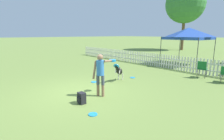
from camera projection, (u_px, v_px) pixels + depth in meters
ground_plane at (82, 92)px, 7.07m from camera, size 240.00×240.00×0.00m
handler_person at (101, 70)px, 6.47m from camera, size 0.45×1.08×1.59m
leaping_dog at (119, 71)px, 8.58m from camera, size 0.68×1.02×0.95m
frisbee_near_handler at (133, 78)px, 9.36m from camera, size 0.27×0.27×0.02m
frisbee_near_dog at (93, 114)px, 5.09m from camera, size 0.27×0.27×0.02m
frisbee_midfield at (94, 82)px, 8.50m from camera, size 0.27×0.27×0.02m
backpack_on_grass at (81, 98)px, 5.88m from camera, size 0.28×0.24×0.38m
picket_fence at (175, 63)px, 11.40m from camera, size 22.17×0.04×0.92m
folding_chair_blue_left at (202, 68)px, 9.25m from camera, size 0.51×0.53×0.91m
canopy_tent_secondary at (189, 34)px, 13.00m from camera, size 2.85×2.85×2.77m
tree_left_grove at (185, 4)px, 24.03m from camera, size 5.29×5.29×9.01m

